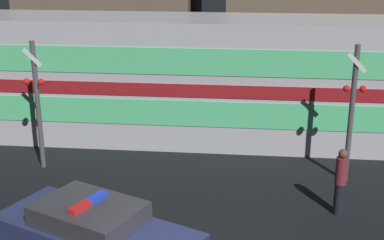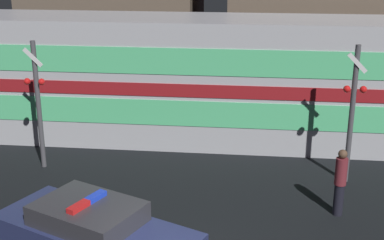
% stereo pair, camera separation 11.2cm
% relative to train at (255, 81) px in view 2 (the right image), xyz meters
% --- Properties ---
extents(train, '(20.78, 2.96, 4.30)m').
position_rel_train_xyz_m(train, '(0.00, 0.00, 0.00)').
color(train, '#B7BABF').
rests_on(train, ground_plane).
extents(police_car, '(5.14, 3.70, 1.22)m').
position_rel_train_xyz_m(police_car, '(-3.56, -7.57, -1.70)').
color(police_car, navy).
rests_on(police_car, ground_plane).
extents(pedestrian, '(0.30, 0.30, 1.79)m').
position_rel_train_xyz_m(pedestrian, '(2.18, -5.26, -1.23)').
color(pedestrian, black).
rests_on(pedestrian, ground_plane).
extents(crossing_signal_near, '(0.64, 0.31, 4.04)m').
position_rel_train_xyz_m(crossing_signal_near, '(2.71, -3.17, 0.03)').
color(crossing_signal_near, '#4C4C51').
rests_on(crossing_signal_near, ground_plane).
extents(crossing_signal_far, '(0.64, 0.31, 3.96)m').
position_rel_train_xyz_m(crossing_signal_far, '(-6.51, -3.13, -0.01)').
color(crossing_signal_far, '#4C4C51').
rests_on(crossing_signal_far, ground_plane).
extents(building_left, '(8.28, 6.79, 6.87)m').
position_rel_train_xyz_m(building_left, '(-7.09, 9.37, 1.29)').
color(building_left, brown).
rests_on(building_left, ground_plane).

